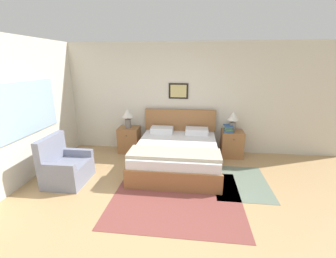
% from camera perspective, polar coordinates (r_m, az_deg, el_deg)
% --- Properties ---
extents(ground_plane, '(16.00, 16.00, 0.00)m').
position_cam_1_polar(ground_plane, '(3.36, -1.17, -23.13)').
color(ground_plane, tan).
extents(wall_back, '(7.76, 0.09, 2.60)m').
position_cam_1_polar(wall_back, '(5.46, 2.85, 7.70)').
color(wall_back, beige).
rests_on(wall_back, ground_plane).
extents(wall_left, '(0.08, 5.19, 2.60)m').
position_cam_1_polar(wall_left, '(5.07, -30.81, 4.67)').
color(wall_left, beige).
rests_on(wall_left, ground_plane).
extents(area_rug_main, '(2.11, 1.82, 0.01)m').
position_cam_1_polar(area_rug_main, '(3.89, 2.17, -16.86)').
color(area_rug_main, brown).
rests_on(area_rug_main, ground_plane).
extents(area_rug_bedside, '(0.98, 1.31, 0.01)m').
position_cam_1_polar(area_rug_bedside, '(4.50, 17.95, -12.71)').
color(area_rug_bedside, slate).
rests_on(area_rug_bedside, ground_plane).
extents(bed, '(1.70, 1.92, 1.06)m').
position_cam_1_polar(bed, '(4.75, 2.24, -6.36)').
color(bed, '#936038').
rests_on(bed, ground_plane).
extents(armchair, '(0.68, 0.77, 0.88)m').
position_cam_1_polar(armchair, '(4.60, -24.65, -8.88)').
color(armchair, gray).
rests_on(armchair, ground_plane).
extents(nightstand_near_window, '(0.49, 0.45, 0.62)m').
position_cam_1_polar(nightstand_near_window, '(5.63, -9.80, -2.66)').
color(nightstand_near_window, '#936038').
rests_on(nightstand_near_window, ground_plane).
extents(nightstand_by_door, '(0.49, 0.45, 0.62)m').
position_cam_1_polar(nightstand_by_door, '(5.48, 15.88, -3.61)').
color(nightstand_by_door, '#936038').
rests_on(nightstand_by_door, ground_plane).
extents(table_lamp_near_window, '(0.26, 0.26, 0.46)m').
position_cam_1_polar(table_lamp_near_window, '(5.45, -10.19, 3.37)').
color(table_lamp_near_window, slate).
rests_on(table_lamp_near_window, nightstand_near_window).
extents(table_lamp_by_door, '(0.26, 0.26, 0.46)m').
position_cam_1_polar(table_lamp_by_door, '(5.29, 16.22, 2.57)').
color(table_lamp_by_door, slate).
rests_on(table_lamp_by_door, nightstand_by_door).
extents(book_thick_bottom, '(0.21, 0.29, 0.03)m').
position_cam_1_polar(book_thick_bottom, '(5.33, 15.05, -0.46)').
color(book_thick_bottom, '#335693').
rests_on(book_thick_bottom, nightstand_by_door).
extents(book_hardcover_middle, '(0.19, 0.25, 0.03)m').
position_cam_1_polar(book_hardcover_middle, '(5.32, 15.08, -0.17)').
color(book_hardcover_middle, '#4C7551').
rests_on(book_hardcover_middle, book_thick_bottom).
extents(book_novel_upper, '(0.15, 0.28, 0.03)m').
position_cam_1_polar(book_novel_upper, '(5.31, 15.10, 0.11)').
color(book_novel_upper, '#4C7551').
rests_on(book_novel_upper, book_hardcover_middle).
extents(book_slim_near_top, '(0.19, 0.26, 0.04)m').
position_cam_1_polar(book_slim_near_top, '(5.30, 15.12, 0.43)').
color(book_slim_near_top, '#4C7551').
rests_on(book_slim_near_top, book_novel_upper).
extents(book_paperback_top, '(0.22, 0.30, 0.02)m').
position_cam_1_polar(book_paperback_top, '(5.29, 15.15, 0.74)').
color(book_paperback_top, '#335693').
rests_on(book_paperback_top, book_slim_near_top).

